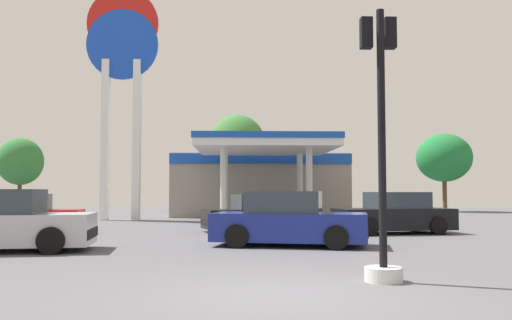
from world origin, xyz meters
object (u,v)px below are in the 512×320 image
(station_pole_sign, at_px, (122,71))
(car_2, at_px, (289,221))
(car_0, at_px, (2,223))
(tree_0, at_px, (20,162))
(car_5, at_px, (394,215))
(tree_2, at_px, (444,158))
(tree_1, at_px, (237,145))
(car_1, at_px, (23,216))
(traffic_signal_1, at_px, (381,167))
(car_3, at_px, (257,215))

(station_pole_sign, distance_m, car_2, 17.83)
(car_0, relative_size, tree_0, 0.87)
(car_5, xyz_separation_m, tree_2, (10.18, 21.00, 3.47))
(car_5, relative_size, tree_1, 0.61)
(station_pole_sign, height_order, car_1, station_pole_sign)
(car_0, xyz_separation_m, car_5, (12.16, 5.59, -0.04))
(station_pole_sign, height_order, car_2, station_pole_sign)
(car_2, bearing_deg, tree_1, 93.28)
(car_0, xyz_separation_m, car_2, (7.76, 1.16, -0.02))
(car_1, relative_size, tree_2, 0.72)
(tree_0, height_order, tree_1, tree_1)
(car_2, bearing_deg, station_pole_sign, 119.39)
(car_5, bearing_deg, station_pole_sign, 141.94)
(station_pole_sign, bearing_deg, traffic_signal_1, -66.04)
(station_pole_sign, relative_size, traffic_signal_1, 2.65)
(car_0, xyz_separation_m, tree_0, (-9.63, 25.28, 3.00))
(traffic_signal_1, relative_size, tree_0, 0.89)
(station_pole_sign, distance_m, tree_2, 25.54)
(car_1, bearing_deg, traffic_signal_1, -45.95)
(car_1, bearing_deg, car_3, 4.62)
(traffic_signal_1, distance_m, tree_0, 35.54)
(car_0, distance_m, car_5, 13.39)
(car_2, relative_size, tree_1, 0.63)
(car_3, relative_size, traffic_signal_1, 0.90)
(car_1, xyz_separation_m, traffic_signal_1, (10.59, -10.95, 1.35))
(car_3, xyz_separation_m, tree_2, (15.32, 19.96, 3.51))
(car_5, distance_m, tree_2, 23.59)
(tree_1, bearing_deg, tree_0, -172.32)
(car_1, height_order, tree_2, tree_2)
(car_5, bearing_deg, tree_1, 105.14)
(car_2, xyz_separation_m, car_3, (-0.74, 5.46, -0.06))
(car_0, relative_size, car_3, 1.09)
(car_3, bearing_deg, car_2, -82.30)
(car_5, xyz_separation_m, tree_1, (-5.91, 21.83, 4.45))
(car_2, bearing_deg, car_0, -171.47)
(car_0, distance_m, traffic_signal_1, 10.25)
(car_0, height_order, tree_1, tree_1)
(car_3, distance_m, traffic_signal_1, 11.88)
(tree_1, relative_size, tree_2, 1.25)
(car_1, xyz_separation_m, car_5, (13.92, -0.33, 0.03))
(station_pole_sign, distance_m, traffic_signal_1, 23.05)
(car_0, height_order, tree_2, tree_2)
(car_0, bearing_deg, tree_1, 77.15)
(tree_1, height_order, tree_2, tree_1)
(tree_0, relative_size, tree_1, 0.72)
(car_0, height_order, car_3, car_0)
(car_1, distance_m, tree_0, 21.12)
(car_3, distance_m, tree_1, 21.29)
(traffic_signal_1, height_order, tree_0, tree_0)
(car_3, relative_size, tree_2, 0.73)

